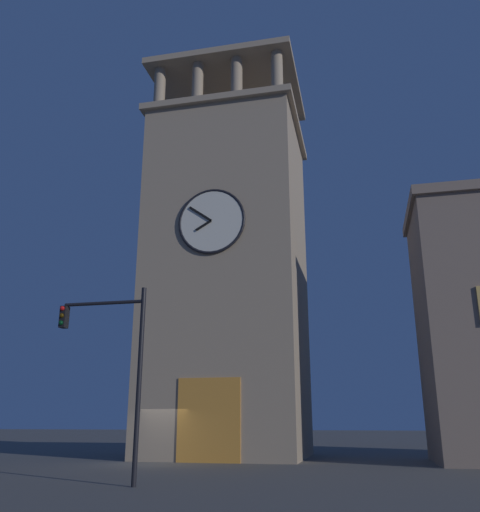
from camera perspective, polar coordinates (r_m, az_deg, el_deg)
name	(u,v)px	position (r m, az deg, el deg)	size (l,w,h in m)	color
ground_plane	(153,464)	(27.22, -9.19, -20.93)	(200.00, 200.00, 0.00)	#56544F
clocktower	(229,273)	(32.66, -1.12, -1.84)	(9.18, 8.82, 26.61)	gray
traffic_signal_near	(115,353)	(18.49, -13.12, -10.00)	(3.08, 0.41, 6.23)	black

